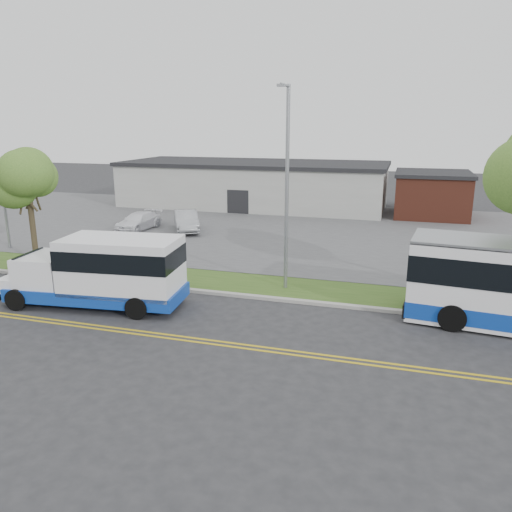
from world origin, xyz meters
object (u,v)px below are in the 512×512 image
(parked_car_b, at_px, (138,221))
(parked_car_a, at_px, (186,221))
(tree_west, at_px, (27,175))
(streetlight_far, at_px, (0,180))
(pedestrian, at_px, (112,260))
(shuttle_bus, at_px, (105,270))
(streetlight_near, at_px, (287,183))

(parked_car_b, bearing_deg, parked_car_a, 14.70)
(parked_car_a, bearing_deg, tree_west, -142.95)
(streetlight_far, xyz_separation_m, pedestrian, (9.91, -3.52, -3.45))
(shuttle_bus, xyz_separation_m, parked_car_b, (-6.87, 14.85, -0.93))
(parked_car_a, bearing_deg, streetlight_far, -165.17)
(streetlight_near, relative_size, parked_car_b, 2.13)
(streetlight_far, distance_m, shuttle_bus, 14.16)
(tree_west, height_order, shuttle_bus, tree_west)
(pedestrian, relative_size, parked_car_a, 0.40)
(shuttle_bus, xyz_separation_m, parked_car_a, (-3.17, 15.43, -0.80))
(pedestrian, height_order, parked_car_b, pedestrian)
(parked_car_a, bearing_deg, streetlight_near, -75.66)
(tree_west, xyz_separation_m, shuttle_bus, (7.91, -4.91, -3.45))
(streetlight_far, distance_m, pedestrian, 11.07)
(parked_car_a, distance_m, parked_car_b, 3.74)
(tree_west, distance_m, pedestrian, 7.31)
(shuttle_bus, relative_size, parked_car_a, 1.80)
(shuttle_bus, bearing_deg, parked_car_a, 95.39)
(parked_car_a, xyz_separation_m, parked_car_b, (-3.69, -0.58, -0.12))
(tree_west, bearing_deg, streetlight_far, 151.02)
(streetlight_far, bearing_deg, parked_car_b, 56.83)
(tree_west, bearing_deg, parked_car_b, 84.00)
(shuttle_bus, xyz_separation_m, pedestrian, (-2.00, 3.61, -0.65))
(streetlight_near, distance_m, parked_car_a, 15.66)
(parked_car_b, bearing_deg, streetlight_near, -31.00)
(shuttle_bus, relative_size, pedestrian, 4.55)
(tree_west, distance_m, streetlight_far, 4.62)
(streetlight_far, distance_m, parked_car_a, 12.58)
(streetlight_near, xyz_separation_m, pedestrian, (-9.09, -0.83, -4.21))
(streetlight_near, bearing_deg, shuttle_bus, -147.93)
(parked_car_b, bearing_deg, tree_west, -90.30)
(shuttle_bus, bearing_deg, streetlight_near, 25.83)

